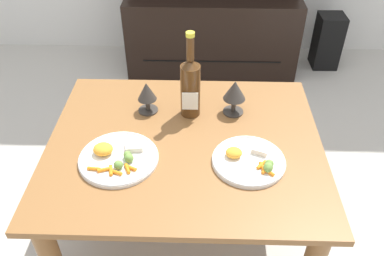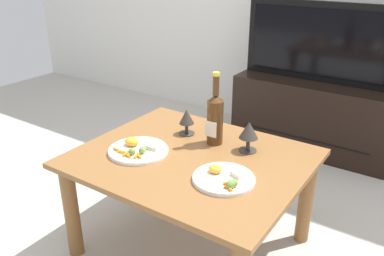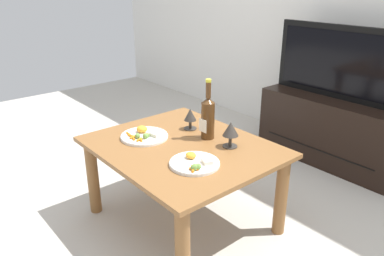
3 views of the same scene
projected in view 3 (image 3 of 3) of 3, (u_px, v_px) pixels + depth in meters
ground_plane at (183, 220)px, 2.27m from camera, size 6.40×6.40×0.00m
dining_table at (182, 159)px, 2.12m from camera, size 1.00×0.83×0.50m
tv_stand at (334, 130)px, 2.95m from camera, size 1.12×0.45×0.51m
tv_screen at (344, 63)px, 2.75m from camera, size 1.09×0.05×0.54m
wine_bottle at (208, 116)px, 2.13m from camera, size 0.08×0.08×0.35m
goblet_left at (190, 116)px, 2.28m from camera, size 0.08×0.08×0.13m
goblet_right at (231, 130)px, 2.03m from camera, size 0.09×0.09×0.14m
dinner_plate_left at (144, 135)px, 2.18m from camera, size 0.28×0.28×0.05m
dinner_plate_right at (195, 163)px, 1.86m from camera, size 0.25×0.25×0.04m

